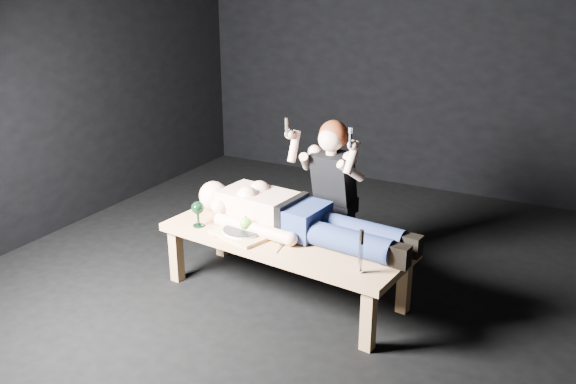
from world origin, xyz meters
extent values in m
plane|color=black|center=(0.00, 0.00, 0.00)|extent=(5.00, 5.00, 0.00)
plane|color=black|center=(0.00, 2.50, 1.50)|extent=(5.00, 0.00, 5.00)
cube|color=tan|center=(-0.21, -0.19, 0.23)|extent=(1.78, 0.82, 0.45)
cube|color=tan|center=(-0.46, -0.31, 0.46)|extent=(0.45, 0.38, 0.02)
cylinder|color=white|center=(-0.46, -0.31, 0.48)|extent=(0.32, 0.32, 0.02)
sphere|color=#4A8B22|center=(-0.44, -0.30, 0.54)|extent=(0.08, 0.08, 0.08)
cube|color=#B2B2B7|center=(-0.58, -0.35, 0.45)|extent=(0.07, 0.18, 0.01)
cube|color=#B2B2B7|center=(-0.15, -0.36, 0.45)|extent=(0.04, 0.18, 0.01)
cube|color=#B2B2B7|center=(-0.20, -0.27, 0.45)|extent=(0.11, 0.16, 0.01)
camera|label=1|loc=(1.55, -3.45, 2.11)|focal=37.44mm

